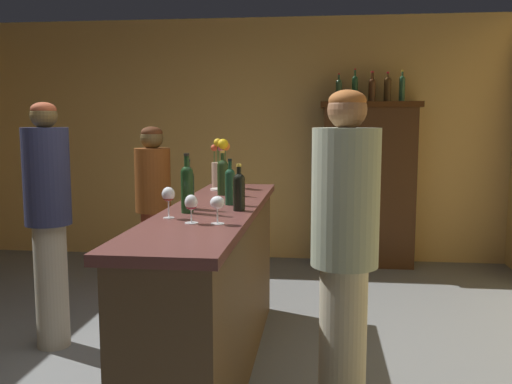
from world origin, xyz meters
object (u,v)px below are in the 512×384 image
Objects in this scene: display_cabinet at (369,181)px; cheese_plate at (222,189)px; display_bottle_midleft at (355,87)px; bartender at (345,247)px; wine_bottle_rose at (223,175)px; patron_in_navy at (153,204)px; wine_bottle_merlot at (188,187)px; wine_glass_rear at (217,204)px; patron_tall at (48,214)px; wine_bottle_chardonnay at (239,190)px; display_bottle_midright at (388,88)px; wine_bottle_pinot at (187,186)px; display_bottle_left at (339,89)px; wine_glass_mid at (191,204)px; wine_bottle_riesling at (230,185)px; flower_arrangement at (220,165)px; display_bottle_center at (372,88)px; wine_glass_front at (168,196)px; bar_counter at (214,290)px; display_bottle_right at (402,87)px.

display_cabinet is 10.49× the size of cheese_plate.
bartender is at bearing -93.69° from display_bottle_midleft.
patron_in_navy reaches higher than wine_bottle_rose.
wine_glass_rear is (0.27, -0.48, -0.03)m from wine_bottle_merlot.
bartender reaches higher than cheese_plate.
wine_bottle_chardonnay is at bearing 0.96° from patron_tall.
display_bottle_midleft is 0.34m from display_bottle_midright.
wine_bottle_pinot is 0.41m from wine_glass_rear.
display_bottle_left is 0.18× the size of patron_tall.
cheese_plate is at bearing 93.91° from wine_glass_mid.
wine_bottle_riesling is 1.61m from patron_in_navy.
display_cabinet reaches higher than wine_bottle_rose.
wine_glass_mid is 0.38× the size of flower_arrangement.
wine_bottle_pinot is at bearing -31.46° from bartender.
display_bottle_center is 0.19× the size of patron_tall.
wine_bottle_rose is (-1.19, -2.23, 0.27)m from display_cabinet.
wine_glass_front is 1.43m from flower_arrangement.
wine_bottle_pinot reaches higher than wine_bottle_rose.
bar_counter is at bearing -85.96° from wine_bottle_rose.
patron_tall reaches higher than wine_glass_mid.
wine_bottle_chardonnay is 0.71× the size of flower_arrangement.
wine_bottle_rose is 2.49m from display_bottle_left.
wine_glass_front is at bearing -112.44° from display_bottle_center.
wine_bottle_chardonnay is 0.87× the size of wine_bottle_rose.
wine_glass_rear is at bearing -11.35° from bartender.
bartender is (0.81, -1.13, -0.24)m from wine_bottle_rose.
wine_bottle_rose is 0.96× the size of display_bottle_right.
display_bottle_right is (1.51, 2.23, 0.73)m from wine_bottle_rose.
patron_in_navy is at bearing 113.28° from wine_bottle_pinot.
bar_counter is at bearing -46.79° from bartender.
bar_counter is at bearing -112.64° from display_bottle_center.
wine_bottle_pinot reaches higher than wine_bottle_chardonnay.
display_cabinet is at bearing 67.44° from wine_bottle_pinot.
display_bottle_right is (0.49, 0.00, -0.00)m from display_bottle_midleft.
wine_glass_front is 1.00× the size of cheese_plate.
patron_tall is (-2.01, -2.53, -0.96)m from display_bottle_left.
display_bottle_right is (1.47, 2.79, 1.39)m from bar_counter.
patron_in_navy is 1.20m from patron_tall.
wine_bottle_rose is 0.47m from flower_arrangement.
bar_counter is at bearing -106.33° from display_bottle_left.
bar_counter is 1.67× the size of patron_in_navy.
display_bottle_midright reaches higher than display_cabinet.
bar_counter is 8.55× the size of wine_bottle_merlot.
wine_bottle_riesling is at bearing -75.77° from cheese_plate.
display_bottle_midright reaches higher than patron_in_navy.
display_bottle_center is at bearing -0.00° from display_bottle_midleft.
wine_bottle_riesling is 0.17× the size of patron_tall.
display_cabinet is 1.03× the size of bartender.
wine_glass_mid reaches higher than wine_glass_rear.
patron_in_navy is 0.90× the size of patron_tall.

